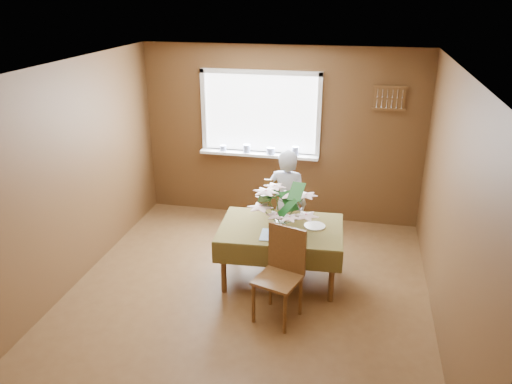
% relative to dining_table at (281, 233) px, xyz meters
% --- Properties ---
extents(floor, '(4.50, 4.50, 0.00)m').
position_rel_dining_table_xyz_m(floor, '(-0.31, -0.47, -0.60)').
color(floor, brown).
rests_on(floor, ground).
extents(ceiling, '(4.50, 4.50, 0.00)m').
position_rel_dining_table_xyz_m(ceiling, '(-0.31, -0.47, 1.90)').
color(ceiling, white).
rests_on(ceiling, wall_back).
extents(wall_back, '(4.00, 0.00, 4.00)m').
position_rel_dining_table_xyz_m(wall_back, '(-0.31, 1.78, 0.65)').
color(wall_back, brown).
rests_on(wall_back, floor).
extents(wall_front, '(4.00, 0.00, 4.00)m').
position_rel_dining_table_xyz_m(wall_front, '(-0.31, -2.72, 0.65)').
color(wall_front, brown).
rests_on(wall_front, floor).
extents(wall_left, '(0.00, 4.50, 4.50)m').
position_rel_dining_table_xyz_m(wall_left, '(-2.31, -0.47, 0.65)').
color(wall_left, brown).
rests_on(wall_left, floor).
extents(wall_right, '(0.00, 4.50, 4.50)m').
position_rel_dining_table_xyz_m(wall_right, '(1.69, -0.47, 0.65)').
color(wall_right, brown).
rests_on(wall_right, floor).
extents(window_assembly, '(1.72, 0.20, 1.22)m').
position_rel_dining_table_xyz_m(window_assembly, '(-0.60, 1.73, 0.76)').
color(window_assembly, white).
rests_on(window_assembly, wall_back).
extents(spoon_rack, '(0.44, 0.05, 0.33)m').
position_rel_dining_table_xyz_m(spoon_rack, '(1.14, 1.74, 1.25)').
color(spoon_rack, brown).
rests_on(spoon_rack, wall_back).
extents(dining_table, '(1.45, 1.03, 0.69)m').
position_rel_dining_table_xyz_m(dining_table, '(0.00, 0.00, 0.00)').
color(dining_table, brown).
rests_on(dining_table, floor).
extents(chair_far, '(0.48, 0.48, 1.01)m').
position_rel_dining_table_xyz_m(chair_far, '(-0.11, 0.74, -0.05)').
color(chair_far, brown).
rests_on(chair_far, floor).
extents(chair_near, '(0.53, 0.53, 0.98)m').
position_rel_dining_table_xyz_m(chair_near, '(0.12, -0.68, -0.07)').
color(chair_near, brown).
rests_on(chair_near, floor).
extents(seated_woman, '(0.54, 0.38, 1.40)m').
position_rel_dining_table_xyz_m(seated_woman, '(-0.04, 0.64, 0.10)').
color(seated_woman, white).
rests_on(seated_woman, floor).
extents(flower_bouquet, '(0.63, 0.63, 0.54)m').
position_rel_dining_table_xyz_m(flower_bouquet, '(0.02, -0.16, 0.43)').
color(flower_bouquet, white).
rests_on(flower_bouquet, dining_table).
extents(side_plate, '(0.28, 0.28, 0.01)m').
position_rel_dining_table_xyz_m(side_plate, '(0.37, 0.09, 0.09)').
color(side_plate, white).
rests_on(side_plate, dining_table).
extents(table_knife, '(0.06, 0.23, 0.00)m').
position_rel_dining_table_xyz_m(table_knife, '(0.16, -0.21, 0.09)').
color(table_knife, silver).
rests_on(table_knife, dining_table).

